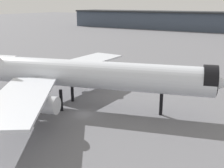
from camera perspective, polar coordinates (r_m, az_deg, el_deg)
ground at (r=56.92m, az=-5.81°, el=-6.17°), size 900.00×900.00×0.00m
airliner_near_gate at (r=58.86m, az=-7.41°, el=2.02°), size 60.29×53.75×16.57m
terminal_building at (r=242.11m, az=14.81°, el=12.52°), size 200.08×39.51×24.98m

